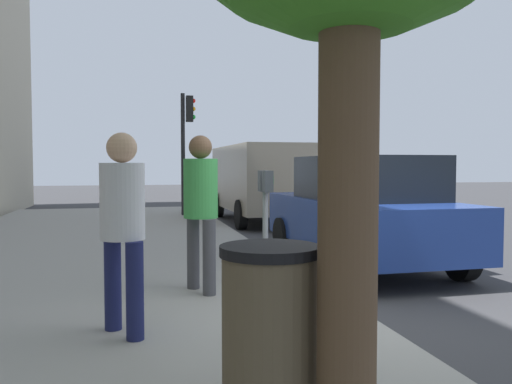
# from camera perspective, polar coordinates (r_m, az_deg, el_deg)

# --- Properties ---
(ground_plane) EXTENTS (80.00, 80.00, 0.00)m
(ground_plane) POSITION_cam_1_polar(r_m,az_deg,el_deg) (5.70, 11.00, -13.71)
(ground_plane) COLOR #38383A
(ground_plane) RESTS_ON ground
(sidewalk_slab) EXTENTS (28.00, 6.00, 0.15)m
(sidewalk_slab) POSITION_cam_1_polar(r_m,az_deg,el_deg) (5.27, -21.44, -14.40)
(sidewalk_slab) COLOR gray
(sidewalk_slab) RESTS_ON ground_plane
(parking_meter) EXTENTS (0.36, 0.12, 1.41)m
(parking_meter) POSITION_cam_1_polar(r_m,az_deg,el_deg) (6.47, 1.03, -1.16)
(parking_meter) COLOR gray
(parking_meter) RESTS_ON sidewalk_slab
(pedestrian_at_meter) EXTENTS (0.52, 0.40, 1.82)m
(pedestrian_at_meter) POSITION_cam_1_polar(r_m,az_deg,el_deg) (6.14, -6.00, -0.77)
(pedestrian_at_meter) COLOR #47474C
(pedestrian_at_meter) RESTS_ON sidewalk_slab
(pedestrian_bystander) EXTENTS (0.48, 0.38, 1.75)m
(pedestrian_bystander) POSITION_cam_1_polar(r_m,az_deg,el_deg) (4.69, -14.21, -2.57)
(pedestrian_bystander) COLOR #191E4C
(pedestrian_bystander) RESTS_ON sidewalk_slab
(parked_sedan_near) EXTENTS (4.43, 2.03, 1.77)m
(parked_sedan_near) POSITION_cam_1_polar(r_m,az_deg,el_deg) (8.68, 11.41, -1.98)
(parked_sedan_near) COLOR navy
(parked_sedan_near) RESTS_ON ground_plane
(parked_van_far) EXTENTS (5.22, 2.15, 2.18)m
(parked_van_far) POSITION_cam_1_polar(r_m,az_deg,el_deg) (15.20, 0.54, 1.50)
(parked_van_far) COLOR gray
(parked_van_far) RESTS_ON ground_plane
(traffic_signal) EXTENTS (0.24, 0.44, 3.60)m
(traffic_signal) POSITION_cam_1_polar(r_m,az_deg,el_deg) (15.85, -7.53, 6.30)
(traffic_signal) COLOR black
(traffic_signal) RESTS_ON sidewalk_slab
(trash_bin) EXTENTS (0.59, 0.59, 1.01)m
(trash_bin) POSITION_cam_1_polar(r_m,az_deg,el_deg) (3.17, 1.52, -14.79)
(trash_bin) COLOR brown
(trash_bin) RESTS_ON sidewalk_slab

